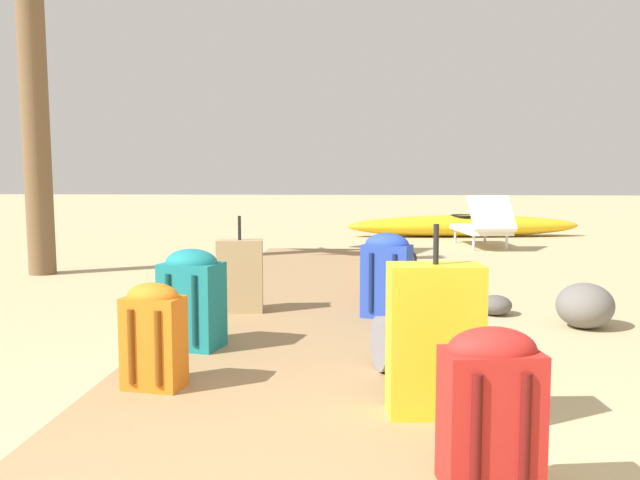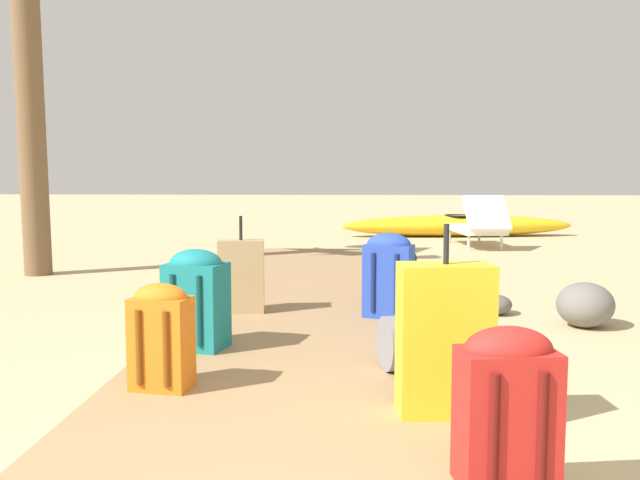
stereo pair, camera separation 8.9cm
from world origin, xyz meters
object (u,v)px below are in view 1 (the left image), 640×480
at_px(duffel_bag_purple, 407,279).
at_px(backpack_teal, 192,296).
at_px(backpack_red, 491,404).
at_px(duffel_bag_grey, 419,341).
at_px(backpack_blue, 387,273).
at_px(backpack_orange, 153,333).
at_px(suitcase_tan, 240,276).
at_px(suitcase_yellow, 434,339).
at_px(kayak, 464,226).
at_px(lounge_chair, 483,226).

relative_size(duffel_bag_purple, backpack_teal, 1.17).
distance_m(backpack_red, duffel_bag_grey, 1.37).
height_order(duffel_bag_grey, backpack_blue, backpack_blue).
xyz_separation_m(backpack_orange, backpack_blue, (1.17, 1.70, 0.05)).
bearing_deg(suitcase_tan, backpack_teal, -94.94).
height_order(backpack_teal, duffel_bag_grey, backpack_teal).
xyz_separation_m(suitcase_tan, duffel_bag_grey, (1.21, -1.42, -0.12)).
bearing_deg(suitcase_yellow, backpack_blue, 94.11).
distance_m(backpack_orange, duffel_bag_purple, 2.90).
relative_size(backpack_teal, kayak, 0.14).
bearing_deg(backpack_orange, duffel_bag_grey, 17.41).
bearing_deg(backpack_red, backpack_orange, 146.15).
bearing_deg(backpack_teal, lounge_chair, 66.56).
relative_size(backpack_teal, suitcase_yellow, 0.72).
distance_m(duffel_bag_purple, backpack_blue, 0.89).
bearing_deg(duffel_bag_purple, kayak, 77.84).
bearing_deg(backpack_teal, suitcase_tan, 85.06).
relative_size(backpack_teal, lounge_chair, 0.37).
bearing_deg(lounge_chair, suitcase_tan, -116.70).
distance_m(duffel_bag_purple, lounge_chair, 4.82).
xyz_separation_m(backpack_orange, suitcase_tan, (0.08, 1.83, 0.00)).
distance_m(backpack_orange, backpack_teal, 0.77).
height_order(suitcase_tan, backpack_red, suitcase_tan).
distance_m(backpack_teal, kayak, 8.62).
xyz_separation_m(duffel_bag_grey, backpack_blue, (-0.13, 1.29, 0.17)).
relative_size(duffel_bag_purple, backpack_red, 1.28).
bearing_deg(backpack_teal, kayak, 71.42).
distance_m(duffel_bag_purple, duffel_bag_grey, 2.15).
bearing_deg(backpack_red, suitcase_tan, 115.67).
xyz_separation_m(suitcase_tan, kayak, (2.65, 7.10, -0.16)).
relative_size(backpack_red, kayak, 0.13).
bearing_deg(duffel_bag_purple, backpack_blue, -102.97).
relative_size(suitcase_tan, backpack_teal, 1.22).
bearing_deg(lounge_chair, backpack_orange, -111.11).
relative_size(backpack_red, suitcase_yellow, 0.65).
relative_size(suitcase_tan, suitcase_yellow, 0.87).
distance_m(backpack_red, backpack_blue, 2.66).
height_order(duffel_bag_grey, kayak, duffel_bag_grey).
xyz_separation_m(duffel_bag_purple, backpack_teal, (-1.37, -1.79, 0.16)).
height_order(backpack_red, suitcase_yellow, suitcase_yellow).
relative_size(backpack_red, lounge_chair, 0.34).
bearing_deg(kayak, duffel_bag_purple, -102.16).
bearing_deg(duffel_bag_grey, backpack_teal, 164.55).
relative_size(duffel_bag_purple, suitcase_yellow, 0.84).
bearing_deg(duffel_bag_grey, suitcase_tan, 130.42).
relative_size(suitcase_tan, lounge_chair, 0.45).
relative_size(suitcase_tan, kayak, 0.17).
relative_size(backpack_orange, backpack_blue, 0.84).
distance_m(duffel_bag_purple, kayak, 6.53).
xyz_separation_m(duffel_bag_grey, kayak, (1.44, 8.53, -0.04)).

